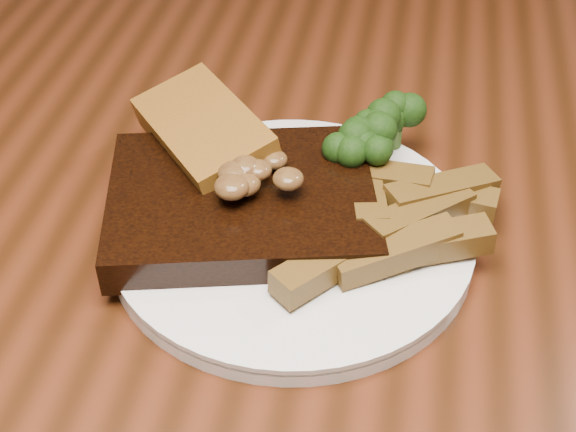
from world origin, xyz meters
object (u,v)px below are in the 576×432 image
(garlic_bread, at_px, (206,153))
(steak, at_px, (242,203))
(plate, at_px, (292,234))
(dining_table, at_px, (295,336))
(potato_wedges, at_px, (388,227))
(chair_far, at_px, (360,86))

(garlic_bread, bearing_deg, steak, -4.86)
(plate, bearing_deg, garlic_bread, 142.77)
(plate, distance_m, steak, 0.04)
(dining_table, height_order, steak, steak)
(garlic_bread, bearing_deg, plate, 11.23)
(dining_table, bearing_deg, potato_wedges, 10.58)
(plate, height_order, garlic_bread, garlic_bread)
(plate, distance_m, garlic_bread, 0.10)
(garlic_bread, bearing_deg, chair_far, 131.53)
(chair_far, bearing_deg, garlic_bread, 69.44)
(steak, xyz_separation_m, potato_wedges, (0.11, -0.00, -0.00))
(chair_far, height_order, potato_wedges, chair_far)
(chair_far, distance_m, garlic_bread, 0.66)
(chair_far, bearing_deg, dining_table, 77.42)
(dining_table, height_order, garlic_bread, garlic_bread)
(plate, bearing_deg, steak, 172.79)
(dining_table, relative_size, plate, 6.16)
(steak, relative_size, potato_wedges, 1.66)
(dining_table, xyz_separation_m, potato_wedges, (0.06, 0.01, 0.12))
(dining_table, relative_size, garlic_bread, 13.32)
(dining_table, distance_m, potato_wedges, 0.13)
(chair_far, xyz_separation_m, steak, (-0.03, -0.64, 0.30))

